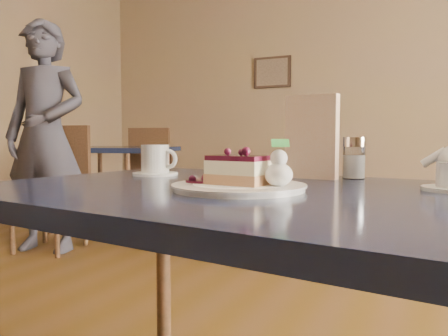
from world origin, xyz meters
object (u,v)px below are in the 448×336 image
at_px(cheesecake_slice, 239,170).
at_px(main_table, 251,224).
at_px(coffee_set, 156,162).
at_px(bg_table_far_left, 113,224).
at_px(patron, 45,136).
at_px(dessert_plate, 239,187).

bearing_deg(cheesecake_slice, main_table, 90.00).
distance_m(cheesecake_slice, coffee_set, 0.42).
bearing_deg(bg_table_far_left, cheesecake_slice, -57.48).
bearing_deg(cheesecake_slice, bg_table_far_left, 141.47).
height_order(coffee_set, patron, patron).
bearing_deg(coffee_set, patron, 145.18).
height_order(coffee_set, bg_table_far_left, coffee_set).
xyz_separation_m(main_table, coffee_set, (-0.36, 0.17, 0.12)).
bearing_deg(patron, dessert_plate, -48.56).
bearing_deg(coffee_set, cheesecake_slice, -31.86).
bearing_deg(cheesecake_slice, coffee_set, 154.93).
distance_m(main_table, dessert_plate, 0.10).
bearing_deg(patron, bg_table_far_left, 74.28).
bearing_deg(bg_table_far_left, main_table, -56.78).
bearing_deg(bg_table_far_left, dessert_plate, -57.48).
height_order(main_table, coffee_set, coffee_set).
height_order(main_table, bg_table_far_left, bg_table_far_left).
xyz_separation_m(cheesecake_slice, bg_table_far_left, (-2.24, 2.27, -0.71)).
distance_m(dessert_plate, patron, 2.74).
distance_m(dessert_plate, bg_table_far_left, 3.26).
relative_size(main_table, patron, 0.74).
height_order(main_table, cheesecake_slice, cheesecake_slice).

